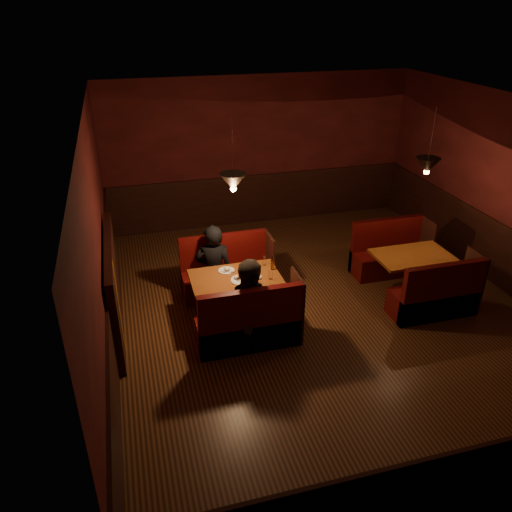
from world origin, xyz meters
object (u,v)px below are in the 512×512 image
object	(u,v)px
second_bench_far	(389,256)
diner_b	(253,293)
diner_a	(213,252)
second_table	(411,264)
main_bench_far	(227,275)
main_table	(236,286)
main_bench_near	(250,327)
second_bench_near	(436,298)

from	to	relation	value
second_bench_far	diner_b	xyz separation A→B (m)	(-2.72, -1.33, 0.50)
diner_a	diner_b	distance (m)	1.32
second_table	main_bench_far	bearing A→B (deg)	164.72
main_table	main_bench_near	bearing A→B (deg)	-88.90
main_bench_far	second_bench_near	bearing A→B (deg)	-27.46
main_bench_far	second_bench_near	size ratio (longest dim) A/B	1.08
main_bench_far	second_table	world-z (taller)	main_bench_far
second_table	diner_a	bearing A→B (deg)	167.48
main_bench_far	second_table	xyz separation A→B (m)	(2.74, -0.75, 0.18)
main_bench_far	second_bench_far	bearing A→B (deg)	-1.23
second_bench_near	diner_a	xyz separation A→B (m)	(-2.98, 1.35, 0.49)
main_bench_far	second_bench_far	size ratio (longest dim) A/B	1.08
diner_a	main_bench_near	bearing A→B (deg)	112.14
main_bench_near	second_bench_far	size ratio (longest dim) A/B	1.08
main_bench_near	diner_b	size ratio (longest dim) A/B	0.87
second_bench_near	diner_b	bearing A→B (deg)	178.95
second_bench_far	diner_a	bearing A→B (deg)	-179.37
main_table	second_table	distance (m)	2.75
main_bench_far	second_bench_far	world-z (taller)	main_bench_far
second_bench_far	second_bench_near	world-z (taller)	same
second_bench_far	main_bench_far	bearing A→B (deg)	178.77
main_bench_far	second_bench_far	xyz separation A→B (m)	(2.77, -0.06, -0.01)
main_table	main_bench_near	distance (m)	0.74
second_bench_far	second_bench_near	bearing A→B (deg)	-90.00
second_bench_near	diner_a	size ratio (longest dim) A/B	0.82
second_bench_near	main_table	bearing A→B (deg)	165.33
second_table	diner_a	distance (m)	3.04
second_bench_far	diner_a	size ratio (longest dim) A/B	0.82
main_bench_far	diner_b	world-z (taller)	diner_b
diner_a	main_table	bearing A→B (deg)	121.02
second_table	diner_b	size ratio (longest dim) A/B	0.73
main_table	second_table	xyz separation A→B (m)	(2.75, -0.04, -0.03)
main_table	main_bench_near	xyz separation A→B (m)	(0.01, -0.71, -0.22)
main_bench_near	second_table	world-z (taller)	main_bench_near
main_bench_near	diner_b	bearing A→B (deg)	35.12
main_bench_far	second_bench_near	distance (m)	3.12
second_table	diner_b	xyz separation A→B (m)	(-2.69, -0.64, 0.31)
main_table	diner_b	bearing A→B (deg)	-84.89
second_bench_far	second_bench_near	size ratio (longest dim) A/B	1.00
main_table	second_bench_far	distance (m)	2.86
second_bench_near	second_bench_far	bearing A→B (deg)	90.00
main_table	second_bench_far	size ratio (longest dim) A/B	0.98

